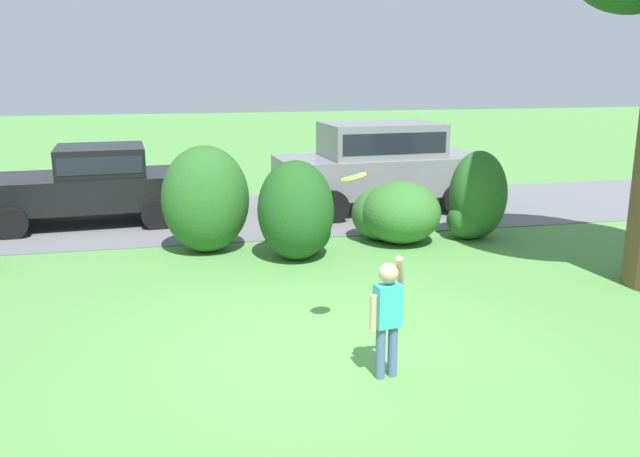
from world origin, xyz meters
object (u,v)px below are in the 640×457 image
(frisbee, at_px, (354,177))
(parked_suv, at_px, (381,162))
(child_thrower, at_px, (388,311))
(parked_sedan, at_px, (91,182))

(frisbee, bearing_deg, parked_suv, 69.87)
(parked_suv, distance_m, child_thrower, 8.16)
(parked_sedan, bearing_deg, parked_suv, -0.61)
(child_thrower, xyz_separation_m, frisbee, (-0.13, 0.84, 1.22))
(parked_sedan, distance_m, parked_suv, 6.06)
(parked_sedan, xyz_separation_m, child_thrower, (3.64, -7.85, -0.13))
(child_thrower, bearing_deg, parked_sedan, 114.89)
(parked_suv, xyz_separation_m, frisbee, (-2.55, -6.94, 0.86))
(parked_sedan, xyz_separation_m, frisbee, (3.51, -7.01, 1.09))
(child_thrower, height_order, frisbee, frisbee)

